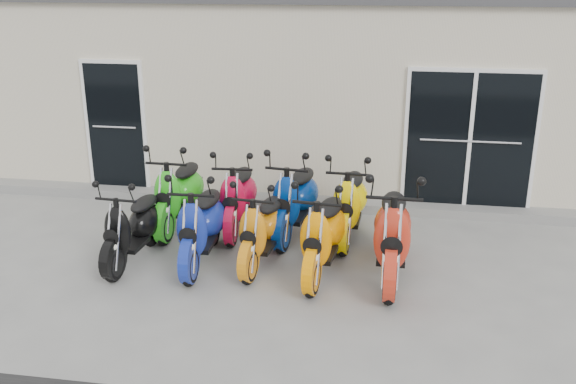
% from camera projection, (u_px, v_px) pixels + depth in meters
% --- Properties ---
extents(ground, '(80.00, 80.00, 0.00)m').
position_uv_depth(ground, '(281.00, 259.00, 8.70)').
color(ground, gray).
rests_on(ground, ground).
extents(building, '(14.00, 6.00, 3.20)m').
position_uv_depth(building, '(324.00, 78.00, 13.01)').
color(building, beige).
rests_on(building, ground).
extents(front_step, '(14.00, 0.40, 0.15)m').
position_uv_depth(front_step, '(302.00, 202.00, 10.56)').
color(front_step, gray).
rests_on(front_step, ground).
extents(door_left, '(1.07, 0.08, 2.22)m').
position_uv_depth(door_left, '(116.00, 123.00, 10.79)').
color(door_left, black).
rests_on(door_left, front_step).
extents(door_right, '(2.02, 0.08, 2.22)m').
position_uv_depth(door_right, '(470.00, 137.00, 9.91)').
color(door_right, black).
rests_on(door_right, front_step).
extents(scooter_front_black, '(0.73, 1.75, 1.26)m').
position_uv_depth(scooter_front_black, '(132.00, 218.00, 8.41)').
color(scooter_front_black, black).
rests_on(scooter_front_black, ground).
extents(scooter_front_blue, '(0.74, 1.89, 1.38)m').
position_uv_depth(scooter_front_blue, '(201.00, 215.00, 8.35)').
color(scooter_front_blue, '#152A99').
rests_on(scooter_front_blue, ground).
extents(scooter_front_orange_a, '(0.83, 1.79, 1.27)m').
position_uv_depth(scooter_front_orange_a, '(263.00, 219.00, 8.35)').
color(scooter_front_orange_a, orange).
rests_on(scooter_front_orange_a, ground).
extents(scooter_front_orange_b, '(0.87, 1.93, 1.38)m').
position_uv_depth(scooter_front_orange_b, '(324.00, 224.00, 8.06)').
color(scooter_front_orange_b, '#FF9001').
rests_on(scooter_front_orange_b, ground).
extents(scooter_front_red, '(0.77, 2.06, 1.52)m').
position_uv_depth(scooter_front_red, '(393.00, 221.00, 7.96)').
color(scooter_front_red, red).
rests_on(scooter_front_red, ground).
extents(scooter_back_green, '(0.72, 1.91, 1.40)m').
position_uv_depth(scooter_back_green, '(178.00, 183.00, 9.52)').
color(scooter_back_green, green).
rests_on(scooter_back_green, ground).
extents(scooter_back_red, '(0.77, 1.85, 1.34)m').
position_uv_depth(scooter_back_red, '(238.00, 188.00, 9.43)').
color(scooter_back_red, '#C10B32').
rests_on(scooter_back_red, ground).
extents(scooter_back_blue, '(0.92, 1.98, 1.41)m').
position_uv_depth(scooter_back_blue, '(295.00, 190.00, 9.24)').
color(scooter_back_blue, navy).
rests_on(scooter_back_blue, ground).
extents(scooter_back_yellow, '(0.75, 1.89, 1.37)m').
position_uv_depth(scooter_back_yellow, '(350.00, 193.00, 9.15)').
color(scooter_back_yellow, '#FFDB01').
rests_on(scooter_back_yellow, ground).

